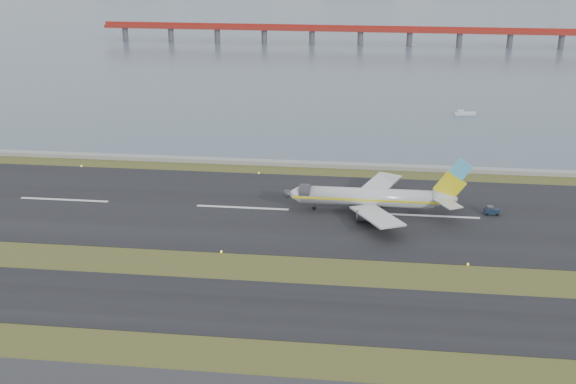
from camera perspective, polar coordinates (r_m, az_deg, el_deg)
name	(u,v)px	position (r m, az deg, el deg)	size (l,w,h in m)	color
ground	(213,271)	(128.60, -5.97, -6.23)	(1000.00, 1000.00, 0.00)	#2F4217
taxiway_strip	(197,305)	(118.30, -7.22, -8.81)	(1000.00, 18.00, 0.10)	black
runway_strip	(243,208)	(155.35, -3.61, -1.26)	(1000.00, 45.00, 0.10)	black
seawall	(263,162)	(182.99, -1.97, 2.36)	(1000.00, 2.50, 1.00)	gray
bay_water	(341,1)	(575.24, 4.17, 14.83)	(1400.00, 800.00, 1.30)	#445461
red_pier	(361,30)	(365.29, 5.76, 12.59)	(260.00, 5.00, 10.20)	maroon
airliner	(374,197)	(152.40, 6.78, -0.43)	(38.52, 32.89, 12.80)	silver
pushback_tug	(491,211)	(157.15, 15.77, -1.43)	(3.02, 1.84, 1.90)	#132235
workboat_near	(464,113)	(237.05, 13.74, 6.05)	(7.04, 3.32, 1.64)	silver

